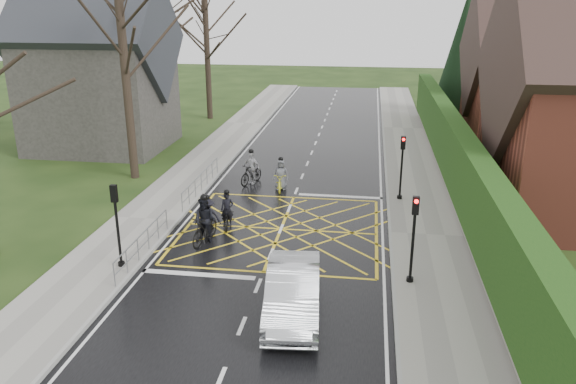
% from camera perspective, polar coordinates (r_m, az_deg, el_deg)
% --- Properties ---
extents(ground, '(120.00, 120.00, 0.00)m').
position_cam_1_polar(ground, '(23.79, -0.72, -3.79)').
color(ground, black).
rests_on(ground, ground).
extents(road, '(9.00, 80.00, 0.01)m').
position_cam_1_polar(road, '(23.79, -0.72, -3.78)').
color(road, black).
rests_on(road, ground).
extents(sidewalk_right, '(3.00, 80.00, 0.15)m').
position_cam_1_polar(sidewalk_right, '(23.65, 13.84, -4.33)').
color(sidewalk_right, gray).
rests_on(sidewalk_right, ground).
extents(sidewalk_left, '(3.00, 80.00, 0.15)m').
position_cam_1_polar(sidewalk_left, '(25.34, -14.26, -2.76)').
color(sidewalk_left, gray).
rests_on(sidewalk_left, ground).
extents(stone_wall, '(0.50, 38.00, 0.70)m').
position_cam_1_polar(stone_wall, '(29.36, 16.29, 0.66)').
color(stone_wall, slate).
rests_on(stone_wall, ground).
extents(hedge, '(0.90, 38.00, 2.80)m').
position_cam_1_polar(hedge, '(28.88, 16.61, 3.96)').
color(hedge, '#14380F').
rests_on(hedge, stone_wall).
extents(house_far, '(9.80, 8.80, 10.30)m').
position_cam_1_polar(house_far, '(41.51, 24.47, 10.68)').
color(house_far, brown).
rests_on(house_far, ground).
extents(conifer, '(4.60, 4.60, 10.00)m').
position_cam_1_polar(conifer, '(48.39, 17.40, 13.23)').
color(conifer, black).
rests_on(conifer, ground).
extents(church, '(8.80, 7.80, 11.00)m').
position_cam_1_polar(church, '(37.93, -18.78, 11.58)').
color(church, '#2D2B28').
rests_on(church, ground).
extents(tree_near, '(9.24, 9.24, 11.44)m').
position_cam_1_polar(tree_near, '(30.35, -16.60, 15.82)').
color(tree_near, black).
rests_on(tree_near, ground).
extents(tree_mid, '(10.08, 10.08, 12.48)m').
position_cam_1_polar(tree_mid, '(38.10, -13.02, 17.72)').
color(tree_mid, black).
rests_on(tree_mid, ground).
extents(tree_far, '(8.40, 8.40, 10.40)m').
position_cam_1_polar(tree_far, '(45.51, -8.34, 16.33)').
color(tree_far, black).
rests_on(tree_far, ground).
extents(railing_south, '(0.05, 5.04, 1.03)m').
position_cam_1_polar(railing_south, '(21.60, -14.53, -4.65)').
color(railing_south, slate).
rests_on(railing_south, ground).
extents(railing_north, '(0.05, 6.04, 1.03)m').
position_cam_1_polar(railing_north, '(28.20, -8.82, 1.40)').
color(railing_north, slate).
rests_on(railing_north, ground).
extents(traffic_light_ne, '(0.24, 0.31, 3.21)m').
position_cam_1_polar(traffic_light_ne, '(26.98, 11.45, 2.37)').
color(traffic_light_ne, black).
rests_on(traffic_light_ne, ground).
extents(traffic_light_se, '(0.24, 0.31, 3.21)m').
position_cam_1_polar(traffic_light_se, '(19.09, 12.58, -4.83)').
color(traffic_light_se, black).
rests_on(traffic_light_se, ground).
extents(traffic_light_sw, '(0.24, 0.31, 3.21)m').
position_cam_1_polar(traffic_light_sw, '(20.61, -16.93, -3.40)').
color(traffic_light_sw, black).
rests_on(traffic_light_sw, ground).
extents(cyclist_rear, '(0.97, 1.80, 1.66)m').
position_cam_1_polar(cyclist_rear, '(23.98, -6.22, -2.33)').
color(cyclist_rear, black).
rests_on(cyclist_rear, ground).
extents(cyclist_back, '(1.03, 2.10, 2.03)m').
position_cam_1_polar(cyclist_back, '(22.49, -8.45, -3.28)').
color(cyclist_back, black).
rests_on(cyclist_back, ground).
extents(cyclist_mid, '(1.15, 1.91, 1.78)m').
position_cam_1_polar(cyclist_mid, '(23.13, -8.18, -2.95)').
color(cyclist_mid, black).
rests_on(cyclist_mid, ground).
extents(cyclist_front, '(1.21, 1.92, 1.87)m').
position_cam_1_polar(cyclist_front, '(29.42, -3.75, 2.14)').
color(cyclist_front, black).
rests_on(cyclist_front, ground).
extents(cyclist_lead, '(0.82, 1.83, 1.73)m').
position_cam_1_polar(cyclist_lead, '(28.42, -0.75, 1.37)').
color(cyclist_lead, yellow).
rests_on(cyclist_lead, ground).
extents(car, '(2.03, 4.75, 1.52)m').
position_cam_1_polar(car, '(17.43, 0.50, -10.08)').
color(car, silver).
rests_on(car, ground).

